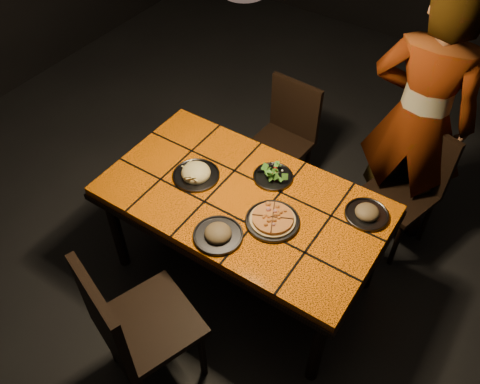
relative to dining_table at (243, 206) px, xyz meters
The scene contains 11 objects.
room_shell 0.83m from the dining_table, ahead, with size 6.04×7.04×3.08m.
dining_table is the anchor object (origin of this frame).
chair_near 0.91m from the dining_table, 94.52° to the right, with size 0.59×0.59×1.01m.
chair_far_left 0.95m from the dining_table, 103.70° to the left, with size 0.42×0.42×0.87m.
chair_far_right 1.16m from the dining_table, 52.27° to the left, with size 0.50×0.50×0.89m.
diner 1.21m from the dining_table, 58.12° to the left, with size 0.67×0.44×1.83m, color brown.
plate_pizza 0.26m from the dining_table, 15.77° to the right, with size 0.33×0.33×0.04m.
plate_pasta 0.34m from the dining_table, behind, with size 0.28×0.28×0.09m.
plate_salad 0.26m from the dining_table, 74.76° to the left, with size 0.24×0.24×0.07m.
plate_mushroom_a 0.33m from the dining_table, 81.15° to the right, with size 0.27×0.27×0.09m.
plate_mushroom_b 0.70m from the dining_table, 22.14° to the left, with size 0.24×0.24×0.08m.
Camera 1 is at (1.07, -1.64, 2.85)m, focal length 38.00 mm.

